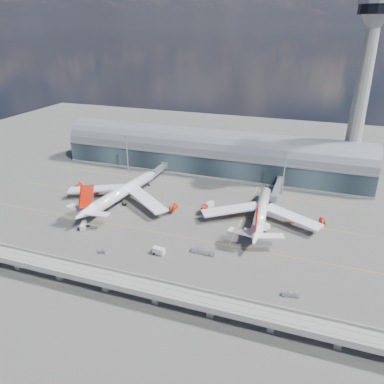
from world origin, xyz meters
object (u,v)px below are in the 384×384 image
(cargo_train_0, at_px, (103,252))
(service_truck_1, at_px, (159,251))
(floodlight_mast_left, at_px, (127,153))
(service_truck_0, at_px, (83,226))
(airliner_left, at_px, (120,193))
(cargo_train_2, at_px, (291,295))
(floodlight_mast_right, at_px, (284,172))
(cargo_train_1, at_px, (204,252))
(service_truck_3, at_px, (263,228))
(service_truck_2, at_px, (253,233))
(airliner_right, at_px, (261,212))
(service_truck_5, at_px, (133,186))
(control_tower, at_px, (360,99))
(service_truck_4, at_px, (210,205))

(cargo_train_0, bearing_deg, service_truck_1, -64.67)
(floodlight_mast_left, height_order, service_truck_0, floodlight_mast_left)
(airliner_left, distance_m, cargo_train_2, 107.65)
(service_truck_0, xyz_separation_m, cargo_train_0, (20.27, -15.77, -0.61))
(floodlight_mast_right, height_order, service_truck_0, floodlight_mast_right)
(cargo_train_1, bearing_deg, service_truck_3, -40.44)
(service_truck_3, relative_size, cargo_train_1, 0.62)
(floodlight_mast_left, bearing_deg, service_truck_3, -25.85)
(airliner_left, height_order, cargo_train_0, airliner_left)
(service_truck_1, relative_size, cargo_train_2, 0.82)
(floodlight_mast_left, relative_size, airliner_left, 0.37)
(airliner_left, height_order, service_truck_2, airliner_left)
(airliner_right, bearing_deg, cargo_train_0, -143.36)
(airliner_left, xyz_separation_m, cargo_train_0, (17.11, -46.56, -5.36))
(service_truck_1, xyz_separation_m, cargo_train_1, (17.91, 6.54, -0.57))
(floodlight_mast_right, bearing_deg, service_truck_2, -97.29)
(cargo_train_2, bearing_deg, floodlight_mast_left, 62.89)
(service_truck_5, relative_size, cargo_train_0, 1.56)
(airliner_right, height_order, cargo_train_1, airliner_right)
(service_truck_0, relative_size, service_truck_2, 0.78)
(cargo_train_0, bearing_deg, cargo_train_2, -83.90)
(floodlight_mast_right, xyz_separation_m, cargo_train_1, (-23.68, -75.03, -12.68))
(floodlight_mast_right, distance_m, service_truck_0, 112.70)
(floodlight_mast_left, bearing_deg, control_tower, 11.72)
(service_truck_3, xyz_separation_m, cargo_train_0, (-61.62, -41.95, -0.85))
(floodlight_mast_left, height_order, cargo_train_1, floodlight_mast_left)
(floodlight_mast_right, bearing_deg, floodlight_mast_left, 180.00)
(control_tower, relative_size, service_truck_2, 12.00)
(airliner_left, distance_m, service_truck_2, 75.73)
(service_truck_2, height_order, cargo_train_1, service_truck_2)
(service_truck_0, bearing_deg, service_truck_4, 15.29)
(cargo_train_2, bearing_deg, service_truck_0, 91.29)
(service_truck_4, height_order, cargo_train_2, service_truck_4)
(floodlight_mast_left, xyz_separation_m, floodlight_mast_right, (100.00, 0.00, 0.00))
(service_truck_5, bearing_deg, service_truck_2, -77.37)
(airliner_left, xyz_separation_m, cargo_train_1, (57.96, -32.60, -5.16))
(service_truck_5, distance_m, cargo_train_2, 120.87)
(floodlight_mast_right, height_order, airliner_left, floodlight_mast_right)
(cargo_train_2, bearing_deg, cargo_train_0, 100.04)
(airliner_right, bearing_deg, airliner_left, 178.93)
(service_truck_2, bearing_deg, floodlight_mast_right, -14.41)
(service_truck_1, bearing_deg, cargo_train_2, -93.17)
(control_tower, xyz_separation_m, floodlight_mast_left, (-135.00, -28.00, -38.00))
(service_truck_2, relative_size, service_truck_4, 1.45)
(airliner_left, height_order, service_truck_4, airliner_left)
(control_tower, xyz_separation_m, cargo_train_2, (-20.59, -118.75, -50.88))
(service_truck_2, xyz_separation_m, service_truck_4, (-27.45, 21.27, -0.00))
(floodlight_mast_right, xyz_separation_m, airliner_right, (-5.83, -38.32, -8.37))
(service_truck_2, distance_m, service_truck_3, 7.03)
(service_truck_4, bearing_deg, service_truck_2, -17.27)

